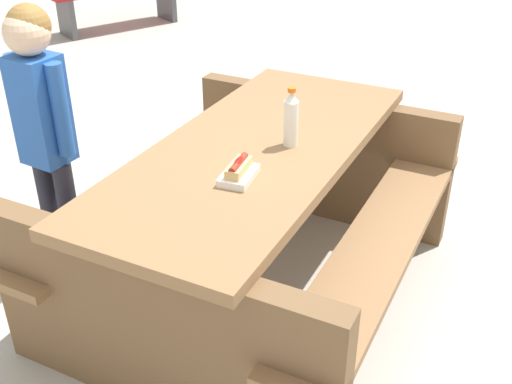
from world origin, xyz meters
name	(u,v)px	position (x,y,z in m)	size (l,w,h in m)	color
ground_plane	(256,288)	(0.00, 0.00, 0.00)	(30.00, 30.00, 0.00)	#B7B2A8
picnic_table	(256,208)	(0.00, 0.00, 0.44)	(2.09, 1.80, 0.75)	olive
soda_bottle	(291,119)	(-0.09, 0.11, 0.87)	(0.06, 0.06, 0.25)	silver
hotdog_tray	(239,172)	(0.27, 0.14, 0.78)	(0.21, 0.17, 0.08)	white
child_in_coat	(42,111)	(0.46, -0.84, 0.82)	(0.21, 0.31, 1.28)	#262633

